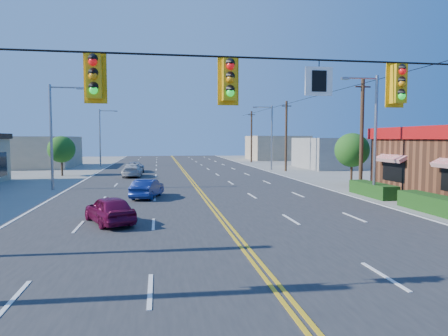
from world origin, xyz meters
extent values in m
plane|color=gray|center=(0.00, 0.00, 0.00)|extent=(160.00, 160.00, 0.00)
cube|color=#2D2D30|center=(0.00, 20.00, 0.03)|extent=(20.00, 120.00, 0.06)
cylinder|color=black|center=(0.00, 0.00, 6.00)|extent=(24.00, 0.05, 0.05)
cube|color=white|center=(1.20, 0.00, 5.45)|extent=(0.75, 0.04, 0.75)
cube|color=#D89E0C|center=(-4.50, 0.00, 5.42)|extent=(0.55, 0.34, 1.25)
cube|color=#D89E0C|center=(-1.20, 0.00, 5.42)|extent=(0.55, 0.34, 1.25)
cube|color=#D89E0C|center=(3.50, 0.00, 5.42)|extent=(0.55, 0.34, 1.25)
cube|color=#194214|center=(11.50, 12.00, 0.45)|extent=(1.20, 9.00, 0.90)
cylinder|color=gray|center=(11.00, 14.00, 4.00)|extent=(0.20, 0.20, 8.00)
cylinder|color=gray|center=(9.90, 14.00, 7.80)|extent=(2.20, 0.12, 0.12)
cube|color=gray|center=(8.80, 14.00, 7.75)|extent=(0.50, 0.25, 0.15)
cylinder|color=gray|center=(11.00, 38.00, 4.00)|extent=(0.20, 0.20, 8.00)
cylinder|color=gray|center=(9.90, 38.00, 7.80)|extent=(2.20, 0.12, 0.12)
cube|color=gray|center=(8.80, 38.00, 7.75)|extent=(0.50, 0.25, 0.15)
cylinder|color=gray|center=(-11.00, 22.00, 4.00)|extent=(0.20, 0.20, 8.00)
cylinder|color=gray|center=(-9.90, 22.00, 7.80)|extent=(2.20, 0.12, 0.12)
cube|color=gray|center=(-8.80, 22.00, 7.75)|extent=(0.50, 0.25, 0.15)
cylinder|color=gray|center=(-11.00, 48.00, 4.00)|extent=(0.20, 0.20, 8.00)
cylinder|color=gray|center=(-9.90, 48.00, 7.80)|extent=(2.20, 0.12, 0.12)
cube|color=gray|center=(-8.80, 48.00, 7.75)|extent=(0.50, 0.25, 0.15)
cylinder|color=#47301E|center=(12.20, 18.00, 4.20)|extent=(0.28, 0.28, 8.40)
cylinder|color=#47301E|center=(12.20, 36.00, 4.20)|extent=(0.28, 0.28, 8.40)
cylinder|color=#47301E|center=(12.20, 54.00, 4.20)|extent=(0.28, 0.28, 8.40)
cylinder|color=#47301E|center=(13.50, 22.00, 1.05)|extent=(0.20, 0.20, 2.10)
sphere|color=#235B19|center=(13.50, 22.00, 2.94)|extent=(2.94, 2.94, 2.94)
cylinder|color=#47301E|center=(-13.00, 34.00, 1.00)|extent=(0.20, 0.20, 2.00)
sphere|color=#235B19|center=(-13.00, 34.00, 2.80)|extent=(2.80, 2.80, 2.80)
cube|color=gray|center=(22.00, 40.00, 2.00)|extent=(12.00, 10.00, 4.00)
cube|color=tan|center=(-20.00, 48.00, 2.10)|extent=(11.00, 12.00, 4.20)
cube|color=tan|center=(19.00, 62.00, 2.20)|extent=(10.00, 10.00, 4.40)
imported|color=maroon|center=(-5.23, 8.56, 0.64)|extent=(2.90, 4.04, 1.28)
imported|color=navy|center=(-3.73, 16.34, 0.61)|extent=(2.23, 3.94, 1.23)
imported|color=#B8B8B8|center=(-5.59, 31.26, 0.67)|extent=(1.99, 4.66, 1.34)
imported|color=#A1A0A5|center=(-5.72, 37.30, 0.59)|extent=(2.37, 4.44, 1.19)
camera|label=1|loc=(-3.01, -10.10, 3.94)|focal=32.00mm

